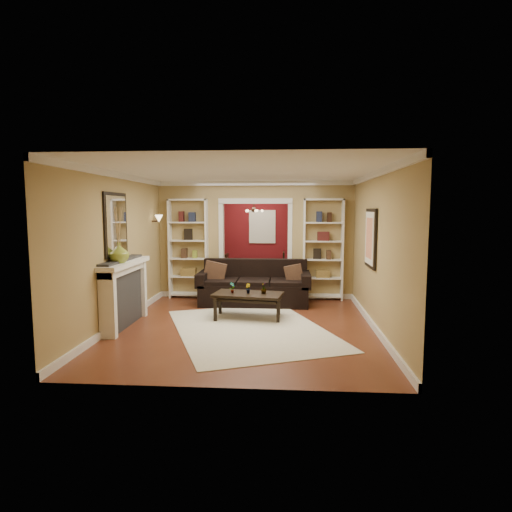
# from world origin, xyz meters

# --- Properties ---
(floor) EXTENTS (8.00, 8.00, 0.00)m
(floor) POSITION_xyz_m (0.00, 0.00, 0.00)
(floor) COLOR brown
(floor) RESTS_ON ground
(ceiling) EXTENTS (8.00, 8.00, 0.00)m
(ceiling) POSITION_xyz_m (0.00, 0.00, 2.70)
(ceiling) COLOR white
(ceiling) RESTS_ON ground
(wall_back) EXTENTS (8.00, 0.00, 8.00)m
(wall_back) POSITION_xyz_m (0.00, 4.00, 1.35)
(wall_back) COLOR tan
(wall_back) RESTS_ON ground
(wall_front) EXTENTS (8.00, 0.00, 8.00)m
(wall_front) POSITION_xyz_m (0.00, -4.00, 1.35)
(wall_front) COLOR tan
(wall_front) RESTS_ON ground
(wall_left) EXTENTS (0.00, 8.00, 8.00)m
(wall_left) POSITION_xyz_m (-2.25, 0.00, 1.35)
(wall_left) COLOR tan
(wall_left) RESTS_ON ground
(wall_right) EXTENTS (0.00, 8.00, 8.00)m
(wall_right) POSITION_xyz_m (2.25, 0.00, 1.35)
(wall_right) COLOR tan
(wall_right) RESTS_ON ground
(partition_wall) EXTENTS (4.50, 0.15, 2.70)m
(partition_wall) POSITION_xyz_m (0.00, 1.20, 1.35)
(partition_wall) COLOR tan
(partition_wall) RESTS_ON floor
(red_back_panel) EXTENTS (4.44, 0.04, 2.64)m
(red_back_panel) POSITION_xyz_m (0.00, 3.97, 1.32)
(red_back_panel) COLOR maroon
(red_back_panel) RESTS_ON floor
(dining_window) EXTENTS (0.78, 0.03, 0.98)m
(dining_window) POSITION_xyz_m (0.00, 3.93, 1.55)
(dining_window) COLOR #8CA5CC
(dining_window) RESTS_ON wall_back
(area_rug) EXTENTS (3.49, 4.03, 0.01)m
(area_rug) POSITION_xyz_m (0.11, -1.55, 0.01)
(area_rug) COLOR silver
(area_rug) RESTS_ON floor
(sofa) EXTENTS (2.43, 1.05, 0.95)m
(sofa) POSITION_xyz_m (0.03, 0.45, 0.47)
(sofa) COLOR black
(sofa) RESTS_ON floor
(pillow_left) EXTENTS (0.46, 0.15, 0.46)m
(pillow_left) POSITION_xyz_m (-0.83, 0.43, 0.69)
(pillow_left) COLOR brown
(pillow_left) RESTS_ON sofa
(pillow_right) EXTENTS (0.38, 0.14, 0.37)m
(pillow_right) POSITION_xyz_m (0.89, 0.43, 0.65)
(pillow_right) COLOR brown
(pillow_right) RESTS_ON sofa
(coffee_table) EXTENTS (1.37, 0.89, 0.48)m
(coffee_table) POSITION_xyz_m (0.00, -0.80, 0.24)
(coffee_table) COLOR black
(coffee_table) RESTS_ON floor
(plant_left) EXTENTS (0.12, 0.13, 0.21)m
(plant_left) POSITION_xyz_m (-0.30, -0.80, 0.59)
(plant_left) COLOR #336626
(plant_left) RESTS_ON coffee_table
(plant_center) EXTENTS (0.13, 0.13, 0.18)m
(plant_center) POSITION_xyz_m (0.00, -0.80, 0.57)
(plant_center) COLOR #336626
(plant_center) RESTS_ON coffee_table
(plant_right) EXTENTS (0.13, 0.13, 0.20)m
(plant_right) POSITION_xyz_m (0.30, -0.80, 0.59)
(plant_right) COLOR #336626
(plant_right) RESTS_ON coffee_table
(bookshelf_left) EXTENTS (0.90, 0.30, 2.30)m
(bookshelf_left) POSITION_xyz_m (-1.55, 1.03, 1.15)
(bookshelf_left) COLOR white
(bookshelf_left) RESTS_ON floor
(bookshelf_right) EXTENTS (0.90, 0.30, 2.30)m
(bookshelf_right) POSITION_xyz_m (1.55, 1.03, 1.15)
(bookshelf_right) COLOR white
(bookshelf_right) RESTS_ON floor
(fireplace) EXTENTS (0.32, 1.70, 1.16)m
(fireplace) POSITION_xyz_m (-2.09, -1.50, 0.58)
(fireplace) COLOR white
(fireplace) RESTS_ON floor
(vase) EXTENTS (0.43, 0.43, 0.35)m
(vase) POSITION_xyz_m (-2.09, -1.75, 1.33)
(vase) COLOR olive
(vase) RESTS_ON fireplace
(mirror) EXTENTS (0.03, 0.95, 1.10)m
(mirror) POSITION_xyz_m (-2.23, -1.50, 1.80)
(mirror) COLOR silver
(mirror) RESTS_ON wall_left
(wall_sconce) EXTENTS (0.18, 0.18, 0.22)m
(wall_sconce) POSITION_xyz_m (-2.15, 0.55, 1.83)
(wall_sconce) COLOR #FFE0A5
(wall_sconce) RESTS_ON wall_left
(framed_art) EXTENTS (0.04, 0.85, 1.05)m
(framed_art) POSITION_xyz_m (2.21, -1.00, 1.55)
(framed_art) COLOR black
(framed_art) RESTS_ON wall_right
(dining_table) EXTENTS (1.51, 0.84, 0.53)m
(dining_table) POSITION_xyz_m (-0.15, 2.69, 0.27)
(dining_table) COLOR black
(dining_table) RESTS_ON floor
(dining_chair_nw) EXTENTS (0.46, 0.46, 0.81)m
(dining_chair_nw) POSITION_xyz_m (-0.70, 2.39, 0.40)
(dining_chair_nw) COLOR black
(dining_chair_nw) RESTS_ON floor
(dining_chair_ne) EXTENTS (0.44, 0.44, 0.78)m
(dining_chair_ne) POSITION_xyz_m (0.40, 2.39, 0.39)
(dining_chair_ne) COLOR black
(dining_chair_ne) RESTS_ON floor
(dining_chair_sw) EXTENTS (0.54, 0.54, 0.86)m
(dining_chair_sw) POSITION_xyz_m (-0.70, 2.99, 0.43)
(dining_chair_sw) COLOR black
(dining_chair_sw) RESTS_ON floor
(dining_chair_se) EXTENTS (0.58, 0.58, 0.92)m
(dining_chair_se) POSITION_xyz_m (0.40, 2.99, 0.46)
(dining_chair_se) COLOR black
(dining_chair_se) RESTS_ON floor
(chandelier) EXTENTS (0.50, 0.50, 0.30)m
(chandelier) POSITION_xyz_m (0.00, 2.70, 2.02)
(chandelier) COLOR #382319
(chandelier) RESTS_ON ceiling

